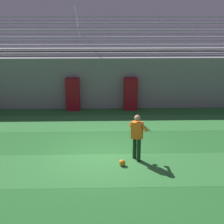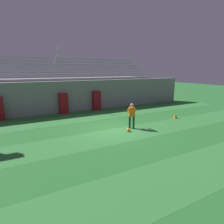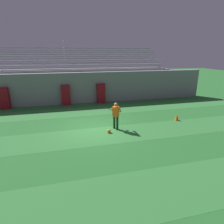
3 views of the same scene
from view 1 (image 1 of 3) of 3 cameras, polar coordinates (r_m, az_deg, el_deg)
The scene contains 9 objects.
ground_plane at distance 11.65m, azimuth -1.91°, elevation -7.81°, with size 80.00×80.00×0.00m, color #286B2D.
turf_stripe_mid at distance 10.59m, azimuth -1.93°, elevation -10.42°, with size 28.00×2.42×0.01m, color #337A38.
turf_stripe_far at distance 15.06m, azimuth -1.87°, elevation -2.02°, with size 28.00×2.42×0.01m, color #337A38.
back_wall at distance 17.44m, azimuth -1.89°, elevation 5.34°, with size 24.00×0.60×2.80m, color gray.
padding_pillar_gate_left at distance 17.09m, azimuth -7.17°, elevation 3.22°, with size 0.74×0.44×1.77m, color maroon.
padding_pillar_gate_right at distance 17.08m, azimuth 3.42°, elevation 3.31°, with size 0.74×0.44×1.77m, color maroon.
bleacher_stand at distance 20.07m, azimuth -1.87°, elevation 7.16°, with size 18.00×4.75×5.83m.
goalkeeper at distance 10.93m, azimuth 4.62°, elevation -4.12°, with size 0.72×0.69×1.67m.
soccer_ball at distance 10.79m, azimuth 1.88°, elevation -9.25°, with size 0.22×0.22×0.22m, color orange.
Camera 1 is at (0.08, -10.60, 4.83)m, focal length 50.00 mm.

